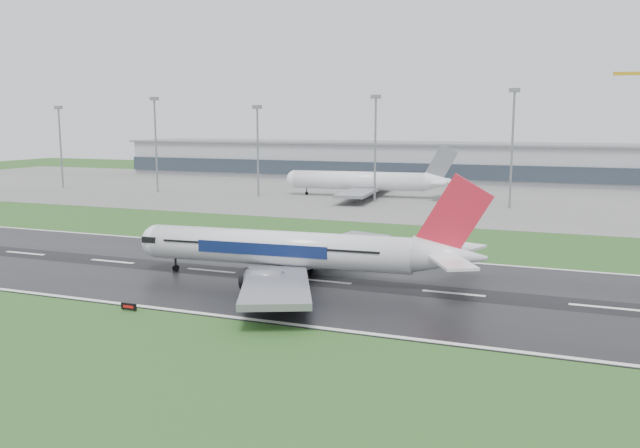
% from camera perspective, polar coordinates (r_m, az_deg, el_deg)
% --- Properties ---
extents(ground, '(520.00, 520.00, 0.00)m').
position_cam_1_polar(ground, '(121.49, -17.61, -3.16)').
color(ground, '#234F1D').
rests_on(ground, ground).
extents(runway, '(400.00, 45.00, 0.10)m').
position_cam_1_polar(runway, '(121.48, -17.61, -3.14)').
color(runway, black).
rests_on(runway, ground).
extents(apron, '(400.00, 130.00, 0.08)m').
position_cam_1_polar(apron, '(231.16, 2.13, 2.82)').
color(apron, slate).
rests_on(apron, ground).
extents(terminal, '(240.00, 36.00, 15.00)m').
position_cam_1_polar(terminal, '(287.74, 6.07, 5.46)').
color(terminal, '#93979E').
rests_on(terminal, ground).
extents(main_airliner, '(59.28, 56.83, 16.42)m').
position_cam_1_polar(main_airliner, '(100.63, -1.57, -0.37)').
color(main_airliner, white).
rests_on(main_airliner, runway).
extents(parked_airliner, '(61.99, 58.38, 16.88)m').
position_cam_1_polar(parked_airliner, '(215.27, 4.01, 4.62)').
color(parked_airliner, white).
rests_on(parked_airliner, apron).
extents(runway_sign, '(2.30, 0.74, 1.04)m').
position_cam_1_polar(runway_sign, '(89.87, -16.29, -6.95)').
color(runway_sign, black).
rests_on(runway_sign, ground).
extents(floodmast_0, '(0.64, 0.64, 29.01)m').
position_cam_1_polar(floodmast_0, '(261.93, -21.62, 6.09)').
color(floodmast_0, gray).
rests_on(floodmast_0, ground).
extents(floodmast_1, '(0.64, 0.64, 31.70)m').
position_cam_1_polar(floodmast_1, '(235.47, -14.08, 6.53)').
color(floodmast_1, gray).
rests_on(floodmast_1, ground).
extents(floodmast_2, '(0.64, 0.64, 28.57)m').
position_cam_1_polar(floodmast_2, '(215.29, -5.43, 6.14)').
color(floodmast_2, gray).
rests_on(floodmast_2, ground).
extents(floodmast_3, '(0.64, 0.64, 31.30)m').
position_cam_1_polar(floodmast_3, '(200.60, 4.82, 6.34)').
color(floodmast_3, gray).
rests_on(floodmast_3, ground).
extents(floodmast_4, '(0.64, 0.64, 32.54)m').
position_cam_1_polar(floodmast_4, '(193.11, 16.36, 6.10)').
color(floodmast_4, gray).
rests_on(floodmast_4, ground).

